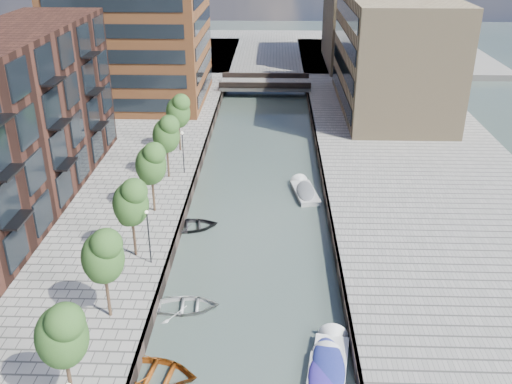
{
  "coord_description": "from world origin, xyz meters",
  "views": [
    {
      "loc": [
        1.32,
        -9.97,
        22.72
      ],
      "look_at": [
        0.0,
        30.58,
        3.5
      ],
      "focal_mm": 40.0,
      "sensor_mm": 36.0,
      "label": 1
    }
  ],
  "objects_px": {
    "sloop_3": "(186,309)",
    "motorboat_4": "(304,191)",
    "motorboat_0": "(329,362)",
    "sloop_4": "(190,228)",
    "car": "(351,105)",
    "tree_5": "(166,133)",
    "tree_1": "(61,333)",
    "tree_2": "(103,255)",
    "tree_4": "(151,163)",
    "sloop_2": "(155,377)",
    "motorboat_3": "(324,380)",
    "tree_3": "(130,201)",
    "bridge": "(265,84)",
    "tree_6": "(178,110)"
  },
  "relations": [
    {
      "from": "tree_5",
      "to": "sloop_4",
      "type": "distance_m",
      "value": 10.24
    },
    {
      "from": "tree_5",
      "to": "sloop_4",
      "type": "height_order",
      "value": "tree_5"
    },
    {
      "from": "tree_4",
      "to": "motorboat_4",
      "type": "height_order",
      "value": "tree_4"
    },
    {
      "from": "tree_2",
      "to": "tree_1",
      "type": "bearing_deg",
      "value": -90.0
    },
    {
      "from": "tree_5",
      "to": "motorboat_3",
      "type": "height_order",
      "value": "tree_5"
    },
    {
      "from": "motorboat_0",
      "to": "motorboat_4",
      "type": "xyz_separation_m",
      "value": [
        -0.44,
        22.74,
        -0.02
      ]
    },
    {
      "from": "tree_4",
      "to": "bridge",
      "type": "bearing_deg",
      "value": 78.0
    },
    {
      "from": "tree_6",
      "to": "sloop_2",
      "type": "relative_size",
      "value": 1.23
    },
    {
      "from": "tree_3",
      "to": "motorboat_0",
      "type": "bearing_deg",
      "value": -36.89
    },
    {
      "from": "tree_1",
      "to": "sloop_4",
      "type": "height_order",
      "value": "tree_1"
    },
    {
      "from": "tree_1",
      "to": "tree_3",
      "type": "distance_m",
      "value": 14.0
    },
    {
      "from": "tree_5",
      "to": "tree_6",
      "type": "xyz_separation_m",
      "value": [
        0.0,
        7.0,
        0.0
      ]
    },
    {
      "from": "sloop_2",
      "to": "motorboat_4",
      "type": "bearing_deg",
      "value": -11.86
    },
    {
      "from": "sloop_4",
      "to": "car",
      "type": "distance_m",
      "value": 34.32
    },
    {
      "from": "tree_1",
      "to": "tree_6",
      "type": "relative_size",
      "value": 1.0
    },
    {
      "from": "tree_2",
      "to": "car",
      "type": "relative_size",
      "value": 1.56
    },
    {
      "from": "bridge",
      "to": "motorboat_3",
      "type": "height_order",
      "value": "bridge"
    },
    {
      "from": "sloop_4",
      "to": "motorboat_4",
      "type": "distance_m",
      "value": 11.93
    },
    {
      "from": "sloop_2",
      "to": "sloop_3",
      "type": "relative_size",
      "value": 1.11
    },
    {
      "from": "tree_3",
      "to": "sloop_3",
      "type": "relative_size",
      "value": 1.37
    },
    {
      "from": "tree_4",
      "to": "motorboat_0",
      "type": "xyz_separation_m",
      "value": [
        13.16,
        -16.87,
        -5.08
      ]
    },
    {
      "from": "tree_5",
      "to": "motorboat_0",
      "type": "height_order",
      "value": "tree_5"
    },
    {
      "from": "tree_5",
      "to": "sloop_3",
      "type": "height_order",
      "value": "tree_5"
    },
    {
      "from": "sloop_3",
      "to": "motorboat_4",
      "type": "height_order",
      "value": "motorboat_4"
    },
    {
      "from": "tree_2",
      "to": "motorboat_4",
      "type": "relative_size",
      "value": 1.09
    },
    {
      "from": "motorboat_4",
      "to": "tree_4",
      "type": "bearing_deg",
      "value": -155.25
    },
    {
      "from": "tree_3",
      "to": "sloop_3",
      "type": "height_order",
      "value": "tree_3"
    },
    {
      "from": "bridge",
      "to": "sloop_2",
      "type": "distance_m",
      "value": 58.33
    },
    {
      "from": "sloop_3",
      "to": "sloop_4",
      "type": "relative_size",
      "value": 0.95
    },
    {
      "from": "tree_2",
      "to": "motorboat_4",
      "type": "height_order",
      "value": "tree_2"
    },
    {
      "from": "bridge",
      "to": "tree_2",
      "type": "height_order",
      "value": "tree_2"
    },
    {
      "from": "tree_3",
      "to": "tree_1",
      "type": "bearing_deg",
      "value": -90.0
    },
    {
      "from": "tree_1",
      "to": "motorboat_3",
      "type": "distance_m",
      "value": 14.02
    },
    {
      "from": "sloop_2",
      "to": "sloop_3",
      "type": "bearing_deg",
      "value": 1.5
    },
    {
      "from": "sloop_3",
      "to": "tree_1",
      "type": "bearing_deg",
      "value": 149.6
    },
    {
      "from": "bridge",
      "to": "sloop_3",
      "type": "distance_m",
      "value": 52.12
    },
    {
      "from": "bridge",
      "to": "tree_6",
      "type": "bearing_deg",
      "value": -108.1
    },
    {
      "from": "tree_3",
      "to": "car",
      "type": "distance_m",
      "value": 41.03
    },
    {
      "from": "car",
      "to": "tree_5",
      "type": "bearing_deg",
      "value": -127.47
    },
    {
      "from": "tree_2",
      "to": "motorboat_0",
      "type": "relative_size",
      "value": 1.01
    },
    {
      "from": "motorboat_0",
      "to": "motorboat_3",
      "type": "xyz_separation_m",
      "value": [
        -0.39,
        -1.4,
        -0.01
      ]
    },
    {
      "from": "tree_4",
      "to": "car",
      "type": "bearing_deg",
      "value": 55.81
    },
    {
      "from": "tree_2",
      "to": "tree_4",
      "type": "xyz_separation_m",
      "value": [
        0.0,
        14.0,
        0.0
      ]
    },
    {
      "from": "sloop_4",
      "to": "tree_3",
      "type": "bearing_deg",
      "value": 140.86
    },
    {
      "from": "tree_1",
      "to": "tree_5",
      "type": "relative_size",
      "value": 1.0
    },
    {
      "from": "sloop_2",
      "to": "sloop_3",
      "type": "height_order",
      "value": "sloop_2"
    },
    {
      "from": "motorboat_4",
      "to": "tree_5",
      "type": "bearing_deg",
      "value": 174.9
    },
    {
      "from": "sloop_3",
      "to": "motorboat_4",
      "type": "distance_m",
      "value": 19.68
    },
    {
      "from": "tree_5",
      "to": "tree_1",
      "type": "bearing_deg",
      "value": -90.0
    },
    {
      "from": "tree_3",
      "to": "sloop_3",
      "type": "xyz_separation_m",
      "value": [
        4.32,
        -4.93,
        -5.31
      ]
    }
  ]
}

